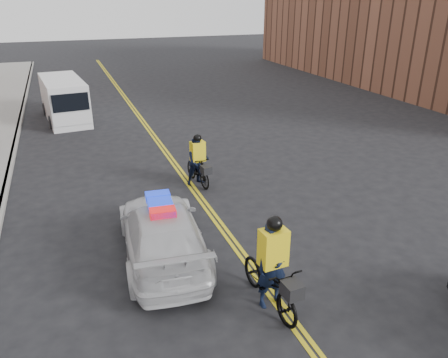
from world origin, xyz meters
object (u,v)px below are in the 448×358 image
object	(u,v)px
cargo_van	(65,100)
cyclist_near	(272,275)
cyclist_far	(198,165)
police_cruiser	(162,232)

from	to	relation	value
cargo_van	cyclist_near	xyz separation A→B (m)	(3.54, -17.16, -0.31)
cyclist_far	cargo_van	bearing A→B (deg)	103.69
cargo_van	cyclist_far	world-z (taller)	cargo_van
cargo_van	cyclist_near	distance (m)	17.53
police_cruiser	cyclist_far	distance (m)	4.63
police_cruiser	cargo_van	xyz separation A→B (m)	(-1.79, 14.52, 0.34)
police_cruiser	cyclist_near	bearing A→B (deg)	128.77
police_cruiser	cargo_van	size ratio (longest dim) A/B	0.94
cyclist_near	cargo_van	bearing A→B (deg)	97.34
police_cruiser	cargo_van	bearing A→B (deg)	-77.68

